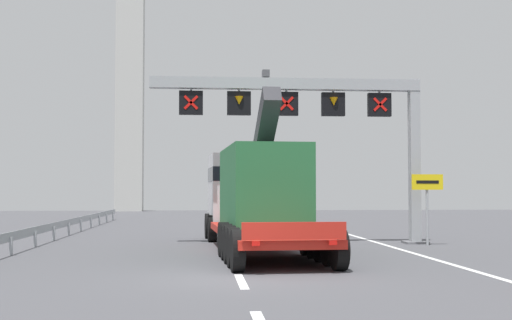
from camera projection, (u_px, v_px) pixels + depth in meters
ground at (239, 277)px, 16.49m from camera, size 112.00×112.00×0.00m
lane_markings at (216, 227)px, 39.14m from camera, size 0.20×60.12×0.01m
edge_line_right at (368, 240)px, 28.95m from camera, size 0.20×63.00×0.01m
overhead_lane_gantry at (319, 110)px, 27.03m from camera, size 11.01×0.90×6.87m
heavy_haul_truck_red at (253, 194)px, 25.13m from camera, size 3.63×14.16×5.30m
exit_sign_yellow at (427, 193)px, 26.09m from camera, size 1.22×0.15×2.73m
guardrail_left at (68, 224)px, 31.84m from camera, size 0.13×35.97×0.76m
bridge_pylon_distant at (131, 9)px, 70.69m from camera, size 9.00×2.00×41.23m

